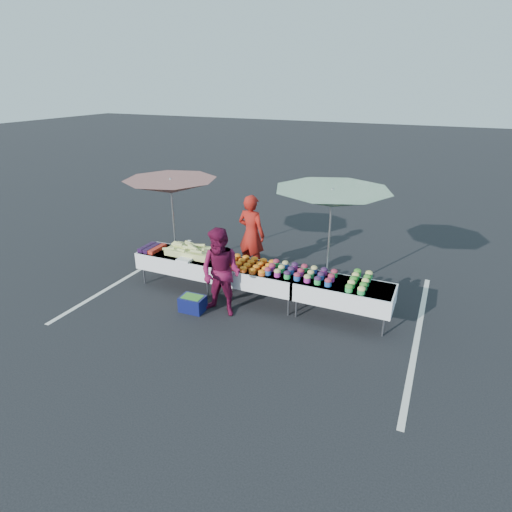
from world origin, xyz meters
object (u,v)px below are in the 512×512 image
at_px(table_right, 343,292).
at_px(storage_bin, 193,303).
at_px(vendor, 251,234).
at_px(umbrella_left, 171,187).
at_px(table_center, 256,275).
at_px(table_left, 181,261).
at_px(customer, 221,273).
at_px(umbrella_right, 332,199).

relative_size(table_right, storage_bin, 3.78).
height_order(vendor, umbrella_left, umbrella_left).
distance_m(table_center, storage_bin, 1.39).
bearing_deg(table_center, table_left, 180.00).
distance_m(customer, umbrella_left, 2.84).
relative_size(customer, umbrella_right, 0.72).
relative_size(table_center, storage_bin, 3.78).
bearing_deg(storage_bin, umbrella_left, 129.80).
distance_m(table_right, umbrella_left, 4.59).
bearing_deg(table_right, storage_bin, -161.87).
height_order(table_left, customer, customer).
distance_m(table_left, umbrella_right, 3.52).
distance_m(vendor, customer, 2.06).
bearing_deg(table_center, customer, -117.78).
distance_m(table_left, table_center, 1.80).
xyz_separation_m(table_center, umbrella_left, (-2.50, 0.80, 1.40)).
relative_size(table_center, umbrella_right, 0.77).
bearing_deg(table_center, umbrella_left, 162.26).
height_order(umbrella_left, storage_bin, umbrella_left).
relative_size(vendor, customer, 1.08).
bearing_deg(table_center, storage_bin, -136.92).
distance_m(table_left, table_right, 3.60).
height_order(table_center, table_right, same).
bearing_deg(table_center, vendor, 118.40).
bearing_deg(storage_bin, vendor, 80.85).
height_order(table_left, table_center, same).
distance_m(table_center, umbrella_left, 2.98).
xyz_separation_m(table_left, vendor, (1.10, 1.29, 0.35)).
bearing_deg(umbrella_right, storage_bin, -143.83).
distance_m(vendor, umbrella_right, 2.37).
distance_m(table_center, customer, 0.90).
relative_size(table_right, umbrella_right, 0.77).
bearing_deg(umbrella_right, vendor, 164.35).
bearing_deg(storage_bin, table_right, 16.07).
bearing_deg(vendor, table_right, 161.23).
bearing_deg(customer, umbrella_left, 145.99).
bearing_deg(umbrella_right, table_center, -150.05).
xyz_separation_m(table_left, customer, (1.40, -0.75, 0.29)).
bearing_deg(storage_bin, customer, 13.22).
height_order(table_right, customer, customer).
relative_size(table_left, umbrella_left, 0.78).
distance_m(table_center, umbrella_right, 2.14).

